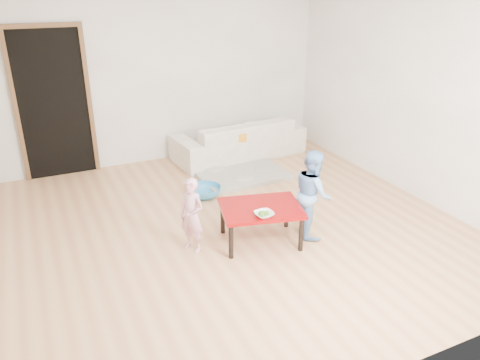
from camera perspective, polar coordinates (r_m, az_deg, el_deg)
floor at (r=5.45m, az=-0.89°, el=-5.54°), size 5.00×5.00×0.01m
back_wall at (r=7.26m, az=-9.26°, el=12.44°), size 5.00×0.02×2.60m
right_wall at (r=6.37m, az=20.36°, el=9.82°), size 0.02×5.00×2.60m
doorway at (r=7.04m, az=-21.77°, el=8.47°), size 1.02×0.08×2.11m
sofa at (r=7.44m, az=-0.12°, el=5.07°), size 2.15×1.01×0.61m
cushion at (r=7.10m, az=-1.26°, el=5.49°), size 0.51×0.48×0.12m
red_table at (r=5.04m, az=2.52°, el=-5.39°), size 0.97×0.81×0.42m
bowl at (r=4.73m, az=2.96°, el=-4.21°), size 0.19×0.19×0.05m
broccoli at (r=4.73m, az=2.96°, el=-4.16°), size 0.12×0.12×0.06m
child_pink at (r=4.82m, az=-5.90°, el=-4.32°), size 0.32×0.35×0.80m
child_blue at (r=5.14m, az=8.84°, el=-1.60°), size 0.49×0.56×0.98m
basin at (r=6.14m, az=-4.37°, el=-1.43°), size 0.44×0.44×0.14m
blanket at (r=6.82m, az=-0.05°, el=0.90°), size 1.26×1.06×0.06m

